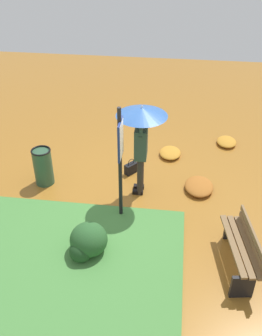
{
  "coord_description": "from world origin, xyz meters",
  "views": [
    {
      "loc": [
        6.27,
        0.88,
        5.0
      ],
      "look_at": [
        0.17,
        0.09,
        0.85
      ],
      "focal_mm": 41.42,
      "sensor_mm": 36.0,
      "label": 1
    }
  ],
  "objects": [
    {
      "name": "grass_verge",
      "position": [
        2.78,
        -0.82,
        0.03
      ],
      "size": [
        4.8,
        4.0,
        0.05
      ],
      "color": "#47843D",
      "rests_on": "ground_plane"
    },
    {
      "name": "leaf_pile_far_path",
      "position": [
        -2.47,
        2.19,
        0.07
      ],
      "size": [
        0.6,
        0.48,
        0.13
      ],
      "color": "#C68428",
      "rests_on": "ground_plane"
    },
    {
      "name": "handbag",
      "position": [
        -0.88,
        -0.05,
        0.13
      ],
      "size": [
        0.32,
        0.3,
        0.37
      ],
      "color": "black",
      "rests_on": "ground_plane"
    },
    {
      "name": "shrub_cluster",
      "position": [
        1.65,
        -0.47,
        0.27
      ],
      "size": [
        0.71,
        0.65,
        0.58
      ],
      "color": "#285628",
      "rests_on": "ground_plane"
    },
    {
      "name": "info_sign_post",
      "position": [
        0.58,
        -0.04,
        1.44
      ],
      "size": [
        0.44,
        0.07,
        2.3
      ],
      "color": "black",
      "rests_on": "ground_plane"
    },
    {
      "name": "trash_bin",
      "position": [
        -0.28,
        -1.86,
        0.42
      ],
      "size": [
        0.42,
        0.42,
        0.83
      ],
      "color": "#2D5138",
      "rests_on": "ground_plane"
    },
    {
      "name": "leaf_pile_near_person",
      "position": [
        -1.75,
        0.8,
        0.07
      ],
      "size": [
        0.64,
        0.51,
        0.14
      ],
      "color": "#C68428",
      "rests_on": "ground_plane"
    },
    {
      "name": "person_with_umbrella",
      "position": [
        -0.16,
        0.25,
        1.55
      ],
      "size": [
        0.96,
        0.96,
        2.04
      ],
      "color": "#2D2823",
      "rests_on": "ground_plane"
    },
    {
      "name": "leaf_pile_by_bench",
      "position": [
        -0.45,
        1.47,
        0.08
      ],
      "size": [
        0.75,
        0.6,
        0.17
      ],
      "color": "#A86023",
      "rests_on": "ground_plane"
    },
    {
      "name": "park_bench",
      "position": [
        1.58,
        2.1,
        0.4
      ],
      "size": [
        1.4,
        0.58,
        0.75
      ],
      "color": "black",
      "rests_on": "ground_plane"
    },
    {
      "name": "ground_plane",
      "position": [
        0.0,
        0.0,
        0.0
      ],
      "size": [
        18.0,
        18.0,
        0.0
      ],
      "primitive_type": "plane",
      "color": "#9E6623"
    }
  ]
}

